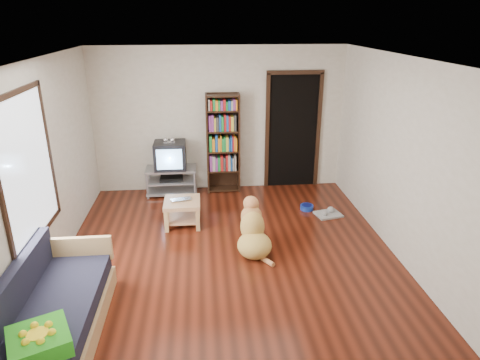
{
  "coord_description": "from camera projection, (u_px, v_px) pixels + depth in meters",
  "views": [
    {
      "loc": [
        -0.33,
        -5.09,
        3.05
      ],
      "look_at": [
        0.19,
        0.49,
        0.9
      ],
      "focal_mm": 32.0,
      "sensor_mm": 36.0,
      "label": 1
    }
  ],
  "objects": [
    {
      "name": "dog",
      "position": [
        253.0,
        232.0,
        5.88
      ],
      "size": [
        0.49,
        0.9,
        0.75
      ],
      "color": "gold",
      "rests_on": "ground"
    },
    {
      "name": "wall_front",
      "position": [
        253.0,
        278.0,
        3.06
      ],
      "size": [
        4.5,
        0.0,
        4.5
      ],
      "primitive_type": "plane",
      "rotation": [
        -1.57,
        0.0,
        0.0
      ],
      "color": "beige",
      "rests_on": "ground"
    },
    {
      "name": "window",
      "position": [
        28.0,
        169.0,
        4.66
      ],
      "size": [
        0.03,
        1.46,
        1.7
      ],
      "color": "white",
      "rests_on": "wall_left"
    },
    {
      "name": "laptop",
      "position": [
        182.0,
        201.0,
        6.54
      ],
      "size": [
        0.35,
        0.27,
        0.02
      ],
      "primitive_type": "imported",
      "rotation": [
        0.0,
        0.0,
        0.24
      ],
      "color": "#BABBBF",
      "rests_on": "coffee_table"
    },
    {
      "name": "crt_tv",
      "position": [
        170.0,
        155.0,
        7.62
      ],
      "size": [
        0.55,
        0.52,
        0.58
      ],
      "color": "black",
      "rests_on": "tv_stand"
    },
    {
      "name": "green_cushion",
      "position": [
        39.0,
        341.0,
        3.59
      ],
      "size": [
        0.63,
        0.63,
        0.16
      ],
      "primitive_type": "cube",
      "rotation": [
        0.0,
        0.0,
        0.44
      ],
      "color": "#239B1C",
      "rests_on": "sofa"
    },
    {
      "name": "bookshelf",
      "position": [
        223.0,
        138.0,
        7.68
      ],
      "size": [
        0.6,
        0.3,
        1.8
      ],
      "color": "black",
      "rests_on": "ground"
    },
    {
      "name": "wall_back",
      "position": [
        220.0,
        120.0,
        7.71
      ],
      "size": [
        4.5,
        0.0,
        4.5
      ],
      "primitive_type": "plane",
      "rotation": [
        1.57,
        0.0,
        0.0
      ],
      "color": "beige",
      "rests_on": "ground"
    },
    {
      "name": "tv_stand",
      "position": [
        172.0,
        180.0,
        7.77
      ],
      "size": [
        0.9,
        0.45,
        0.5
      ],
      "color": "#99999E",
      "rests_on": "ground"
    },
    {
      "name": "ceiling",
      "position": [
        228.0,
        58.0,
        4.92
      ],
      "size": [
        5.0,
        5.0,
        0.0
      ],
      "primitive_type": "plane",
      "rotation": [
        3.14,
        0.0,
        0.0
      ],
      "color": "white",
      "rests_on": "ground"
    },
    {
      "name": "dog_bowl",
      "position": [
        307.0,
        207.0,
        7.2
      ],
      "size": [
        0.22,
        0.22,
        0.08
      ],
      "primitive_type": "cylinder",
      "color": "navy",
      "rests_on": "ground"
    },
    {
      "name": "ground",
      "position": [
        230.0,
        255.0,
        5.85
      ],
      "size": [
        5.0,
        5.0,
        0.0
      ],
      "primitive_type": "plane",
      "color": "#521B0E",
      "rests_on": "ground"
    },
    {
      "name": "wall_right",
      "position": [
        401.0,
        160.0,
        5.58
      ],
      "size": [
        0.0,
        5.0,
        5.0
      ],
      "primitive_type": "plane",
      "rotation": [
        1.57,
        0.0,
        -1.57
      ],
      "color": "beige",
      "rests_on": "ground"
    },
    {
      "name": "coffee_table",
      "position": [
        182.0,
        208.0,
        6.61
      ],
      "size": [
        0.55,
        0.55,
        0.4
      ],
      "color": "tan",
      "rests_on": "ground"
    },
    {
      "name": "wall_left",
      "position": [
        44.0,
        170.0,
        5.19
      ],
      "size": [
        0.0,
        5.0,
        5.0
      ],
      "primitive_type": "plane",
      "rotation": [
        1.57,
        0.0,
        1.57
      ],
      "color": "beige",
      "rests_on": "ground"
    },
    {
      "name": "grey_rag",
      "position": [
        328.0,
        214.0,
        7.01
      ],
      "size": [
        0.46,
        0.4,
        0.03
      ],
      "primitive_type": "cube",
      "rotation": [
        0.0,
        0.0,
        0.23
      ],
      "color": "#949494",
      "rests_on": "ground"
    },
    {
      "name": "doorway",
      "position": [
        293.0,
        128.0,
        7.87
      ],
      "size": [
        1.03,
        0.05,
        2.19
      ],
      "color": "black",
      "rests_on": "wall_back"
    },
    {
      "name": "sofa",
      "position": [
        54.0,
        312.0,
        4.31
      ],
      "size": [
        0.8,
        1.8,
        0.8
      ],
      "color": "tan",
      "rests_on": "ground"
    }
  ]
}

